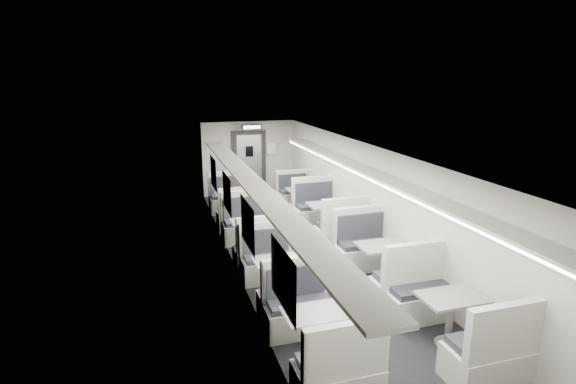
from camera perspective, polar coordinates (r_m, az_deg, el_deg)
room at (r=9.12m, az=2.78°, el=-2.22°), size 3.24×12.24×2.64m
booth_left_a at (r=12.27m, az=-6.99°, el=-1.82°), size 1.07×2.16×1.16m
booth_left_b at (r=9.94m, az=-4.50°, el=-5.69°), size 1.09×2.22×1.19m
booth_left_c at (r=8.08m, az=-1.27°, el=-10.84°), size 1.01×2.06×1.10m
booth_left_d at (r=6.46m, az=3.52°, el=-17.77°), size 1.05×2.14×1.14m
booth_right_a at (r=12.91m, az=1.64°, el=-1.03°), size 0.98×1.98×1.06m
booth_right_b at (r=11.01m, az=5.07°, el=-3.50°), size 1.16×2.36×1.26m
booth_right_c at (r=8.68m, az=11.89°, el=-8.97°), size 1.14×2.31×1.23m
booth_right_d at (r=7.17m, az=19.84°, el=-15.02°), size 1.10×2.23×1.19m
passenger at (r=11.66m, az=-5.88°, el=-0.83°), size 0.55×0.37×1.49m
window_a at (r=11.97m, az=-9.44°, el=2.43°), size 0.02×1.18×0.84m
window_b at (r=9.85m, az=-7.76°, el=-0.15°), size 0.02×1.18×0.84m
window_c at (r=7.77m, az=-5.16°, el=-4.13°), size 0.02×1.18×0.84m
window_d at (r=5.79m, az=-0.64°, el=-10.90°), size 0.02×1.18×0.84m
luggage_rack_left at (r=8.32m, az=-4.58°, el=1.21°), size 0.46×10.40×0.09m
luggage_rack_right at (r=9.15m, az=10.83°, el=2.24°), size 0.46×10.40×0.09m
vestibule_door at (r=14.72m, az=-4.94°, el=3.63°), size 1.10×0.13×2.10m
exit_sign at (r=14.06m, az=-4.64°, el=8.23°), size 0.62×0.12×0.16m
wall_notice at (r=14.79m, az=-2.11°, el=5.54°), size 0.32×0.02×0.40m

